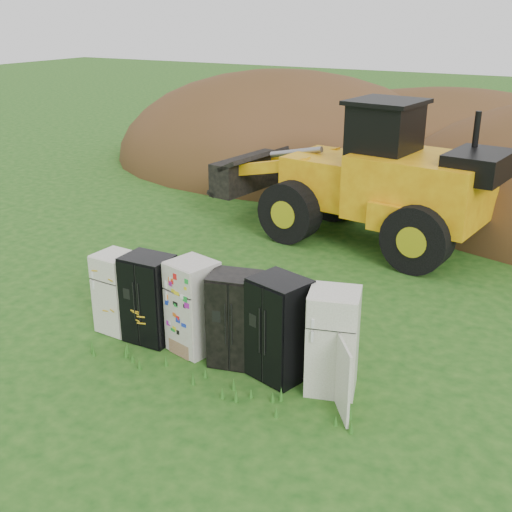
{
  "coord_description": "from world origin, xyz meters",
  "views": [
    {
      "loc": [
        5.82,
        -9.0,
        6.2
      ],
      "look_at": [
        -0.35,
        2.0,
        1.33
      ],
      "focal_mm": 45.0,
      "sensor_mm": 36.0,
      "label": 1
    }
  ],
  "objects_px": {
    "fridge_sticker": "(193,307)",
    "fridge_dark_mid": "(235,319)",
    "fridge_black_side": "(149,299)",
    "fridge_black_right": "(279,329)",
    "wheel_loader": "(349,169)",
    "fridge_open_door": "(333,341)",
    "fridge_leftmost": "(117,292)"
  },
  "relations": [
    {
      "from": "fridge_leftmost",
      "to": "wheel_loader",
      "type": "relative_size",
      "value": 0.2
    },
    {
      "from": "fridge_leftmost",
      "to": "wheel_loader",
      "type": "xyz_separation_m",
      "value": [
        1.91,
        7.7,
        1.16
      ]
    },
    {
      "from": "fridge_open_door",
      "to": "fridge_black_right",
      "type": "bearing_deg",
      "value": 167.32
    },
    {
      "from": "fridge_leftmost",
      "to": "fridge_black_right",
      "type": "bearing_deg",
      "value": 3.02
    },
    {
      "from": "fridge_black_side",
      "to": "wheel_loader",
      "type": "bearing_deg",
      "value": 80.61
    },
    {
      "from": "fridge_dark_mid",
      "to": "wheel_loader",
      "type": "height_order",
      "value": "wheel_loader"
    },
    {
      "from": "fridge_sticker",
      "to": "fridge_black_right",
      "type": "xyz_separation_m",
      "value": [
        1.87,
        -0.05,
        0.03
      ]
    },
    {
      "from": "fridge_dark_mid",
      "to": "wheel_loader",
      "type": "xyz_separation_m",
      "value": [
        -0.85,
        7.65,
        1.11
      ]
    },
    {
      "from": "fridge_sticker",
      "to": "fridge_open_door",
      "type": "height_order",
      "value": "fridge_open_door"
    },
    {
      "from": "fridge_black_right",
      "to": "fridge_black_side",
      "type": "bearing_deg",
      "value": -163.73
    },
    {
      "from": "fridge_black_side",
      "to": "fridge_open_door",
      "type": "bearing_deg",
      "value": -0.17
    },
    {
      "from": "fridge_dark_mid",
      "to": "fridge_black_side",
      "type": "bearing_deg",
      "value": 168.27
    },
    {
      "from": "fridge_open_door",
      "to": "fridge_black_side",
      "type": "bearing_deg",
      "value": 165.17
    },
    {
      "from": "fridge_black_side",
      "to": "fridge_black_right",
      "type": "bearing_deg",
      "value": -0.92
    },
    {
      "from": "fridge_black_right",
      "to": "fridge_leftmost",
      "type": "bearing_deg",
      "value": -164.03
    },
    {
      "from": "wheel_loader",
      "to": "fridge_leftmost",
      "type": "bearing_deg",
      "value": -96.84
    },
    {
      "from": "fridge_sticker",
      "to": "fridge_black_side",
      "type": "bearing_deg",
      "value": -162.02
    },
    {
      "from": "fridge_sticker",
      "to": "fridge_dark_mid",
      "type": "xyz_separation_m",
      "value": [
        0.94,
        -0.01,
        -0.03
      ]
    },
    {
      "from": "fridge_open_door",
      "to": "wheel_loader",
      "type": "bearing_deg",
      "value": 93.9
    },
    {
      "from": "fridge_dark_mid",
      "to": "wheel_loader",
      "type": "relative_size",
      "value": 0.21
    },
    {
      "from": "fridge_sticker",
      "to": "wheel_loader",
      "type": "relative_size",
      "value": 0.22
    },
    {
      "from": "fridge_black_side",
      "to": "fridge_black_right",
      "type": "xyz_separation_m",
      "value": [
        2.86,
        0.02,
        0.06
      ]
    },
    {
      "from": "fridge_black_right",
      "to": "fridge_sticker",
      "type": "bearing_deg",
      "value": -165.8
    },
    {
      "from": "fridge_open_door",
      "to": "fridge_sticker",
      "type": "bearing_deg",
      "value": 164.08
    },
    {
      "from": "fridge_black_side",
      "to": "fridge_open_door",
      "type": "xyz_separation_m",
      "value": [
        3.85,
        0.08,
        0.04
      ]
    },
    {
      "from": "wheel_loader",
      "to": "fridge_black_side",
      "type": "bearing_deg",
      "value": -90.89
    },
    {
      "from": "fridge_black_side",
      "to": "wheel_loader",
      "type": "relative_size",
      "value": 0.21
    },
    {
      "from": "fridge_dark_mid",
      "to": "fridge_black_right",
      "type": "distance_m",
      "value": 0.93
    },
    {
      "from": "fridge_black_right",
      "to": "fridge_open_door",
      "type": "bearing_deg",
      "value": 19.17
    },
    {
      "from": "fridge_leftmost",
      "to": "fridge_black_side",
      "type": "bearing_deg",
      "value": 1.98
    },
    {
      "from": "fridge_black_side",
      "to": "fridge_black_right",
      "type": "relative_size",
      "value": 0.94
    },
    {
      "from": "fridge_black_side",
      "to": "fridge_leftmost",
      "type": "bearing_deg",
      "value": 177.74
    }
  ]
}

